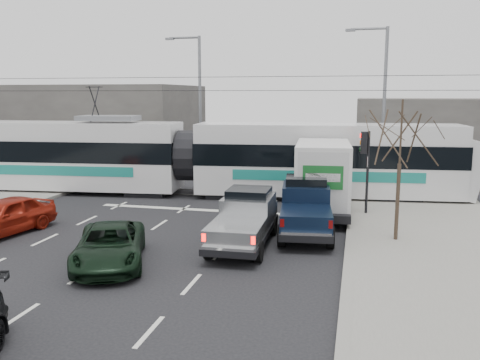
% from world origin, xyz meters
% --- Properties ---
extents(ground, '(120.00, 120.00, 0.00)m').
position_xyz_m(ground, '(0.00, 0.00, 0.00)').
color(ground, black).
rests_on(ground, ground).
extents(sidewalk_right, '(6.00, 60.00, 0.15)m').
position_xyz_m(sidewalk_right, '(9.00, 0.00, 0.07)').
color(sidewalk_right, gray).
rests_on(sidewalk_right, ground).
extents(rails, '(60.00, 1.60, 0.03)m').
position_xyz_m(rails, '(0.00, 10.00, 0.01)').
color(rails, '#33302D').
rests_on(rails, ground).
extents(building_left, '(14.00, 10.00, 6.00)m').
position_xyz_m(building_left, '(-14.00, 22.00, 3.00)').
color(building_left, slate).
rests_on(building_left, ground).
extents(building_right, '(12.00, 10.00, 5.00)m').
position_xyz_m(building_right, '(12.00, 24.00, 2.50)').
color(building_right, slate).
rests_on(building_right, ground).
extents(bare_tree, '(2.40, 2.40, 5.00)m').
position_xyz_m(bare_tree, '(7.60, 2.50, 3.79)').
color(bare_tree, '#47382B').
rests_on(bare_tree, ground).
extents(traffic_signal, '(0.44, 0.44, 3.60)m').
position_xyz_m(traffic_signal, '(6.47, 6.50, 2.74)').
color(traffic_signal, black).
rests_on(traffic_signal, ground).
extents(street_lamp_near, '(2.38, 0.25, 9.00)m').
position_xyz_m(street_lamp_near, '(7.31, 14.00, 5.11)').
color(street_lamp_near, slate).
rests_on(street_lamp_near, ground).
extents(street_lamp_far, '(2.38, 0.25, 9.00)m').
position_xyz_m(street_lamp_far, '(-4.19, 16.00, 5.11)').
color(street_lamp_far, slate).
rests_on(street_lamp_far, ground).
extents(catenary, '(60.00, 0.20, 7.00)m').
position_xyz_m(catenary, '(0.00, 10.00, 3.88)').
color(catenary, black).
rests_on(catenary, ground).
extents(tram, '(28.01, 5.54, 5.69)m').
position_xyz_m(tram, '(-2.66, 9.43, 2.02)').
color(tram, silver).
rests_on(tram, ground).
extents(silver_pickup, '(1.97, 5.24, 1.89)m').
position_xyz_m(silver_pickup, '(2.32, 1.28, 0.94)').
color(silver_pickup, black).
rests_on(silver_pickup, ground).
extents(box_truck, '(2.69, 6.66, 3.26)m').
position_xyz_m(box_truck, '(4.66, 6.53, 1.61)').
color(box_truck, black).
rests_on(box_truck, ground).
extents(navy_pickup, '(2.39, 5.17, 2.11)m').
position_xyz_m(navy_pickup, '(4.28, 3.15, 1.04)').
color(navy_pickup, black).
rests_on(navy_pickup, ground).
extents(green_car, '(3.56, 4.90, 1.24)m').
position_xyz_m(green_car, '(-1.35, -1.95, 0.62)').
color(green_car, black).
rests_on(green_car, ground).
extents(red_car, '(2.43, 4.45, 1.44)m').
position_xyz_m(red_car, '(-6.93, 0.31, 0.72)').
color(red_car, maroon).
rests_on(red_car, ground).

